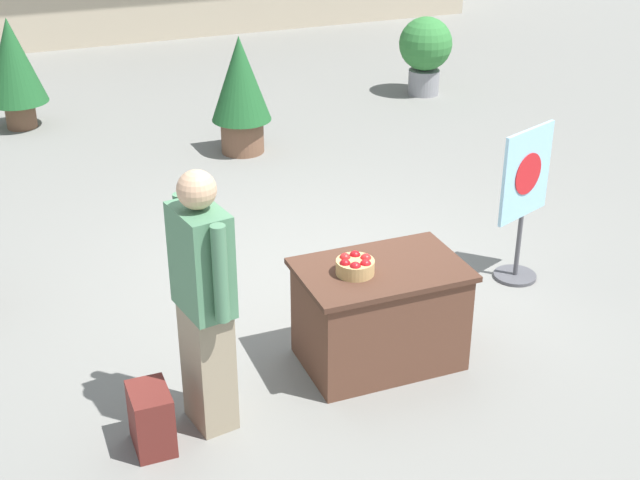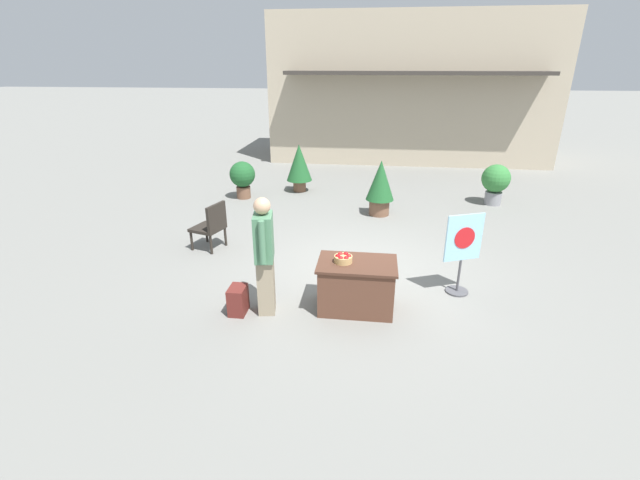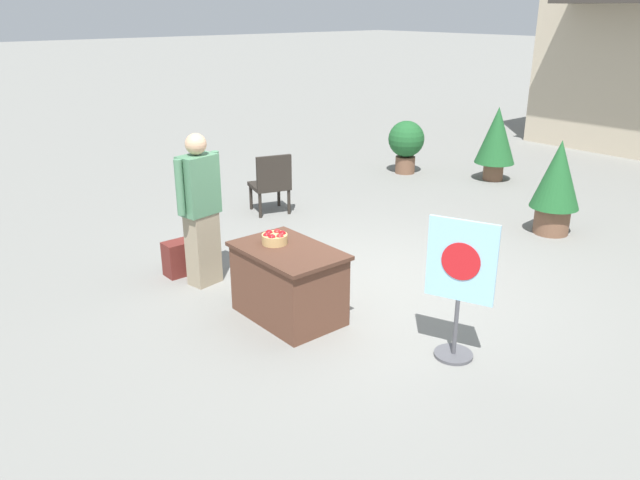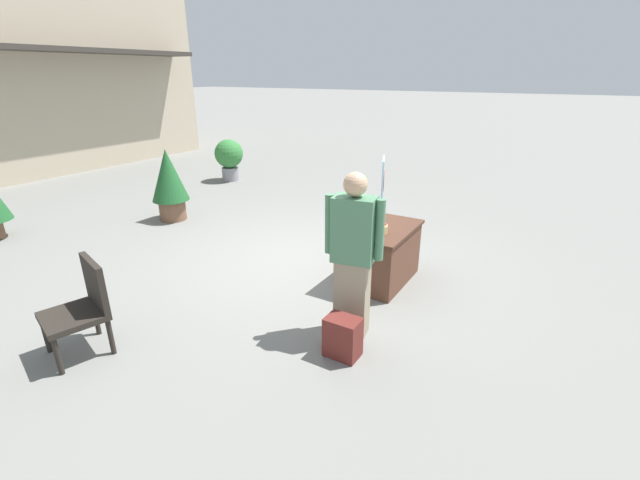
% 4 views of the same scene
% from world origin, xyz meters
% --- Properties ---
extents(ground_plane, '(120.00, 120.00, 0.00)m').
position_xyz_m(ground_plane, '(0.00, 0.00, 0.00)').
color(ground_plane, slate).
extents(display_table, '(1.16, 0.76, 0.76)m').
position_xyz_m(display_table, '(0.00, -1.22, 0.38)').
color(display_table, brown).
rests_on(display_table, ground_plane).
extents(apple_basket, '(0.26, 0.26, 0.13)m').
position_xyz_m(apple_basket, '(-0.21, -1.24, 0.82)').
color(apple_basket, tan).
rests_on(apple_basket, display_table).
extents(person_visitor, '(0.33, 0.60, 1.77)m').
position_xyz_m(person_visitor, '(-1.32, -1.46, 0.91)').
color(person_visitor, gray).
rests_on(person_visitor, ground_plane).
extents(backpack, '(0.24, 0.34, 0.42)m').
position_xyz_m(backpack, '(-1.73, -1.57, 0.21)').
color(backpack, maroon).
rests_on(backpack, ground_plane).
extents(poster_board, '(0.59, 0.36, 1.33)m').
position_xyz_m(poster_board, '(1.61, -0.53, 0.74)').
color(poster_board, '#4C4C51').
rests_on(poster_board, ground_plane).
extents(potted_plant_near_right, '(0.73, 0.73, 1.36)m').
position_xyz_m(potted_plant_near_right, '(-1.95, 5.04, 0.79)').
color(potted_plant_near_right, brown).
rests_on(potted_plant_near_right, ground_plane).
extents(potted_plant_far_right, '(0.72, 0.72, 1.06)m').
position_xyz_m(potted_plant_far_right, '(3.33, 4.44, 0.62)').
color(potted_plant_far_right, gray).
rests_on(potted_plant_far_right, ground_plane).
extents(potted_plant_near_left, '(0.68, 0.68, 1.34)m').
position_xyz_m(potted_plant_near_left, '(0.35, 3.22, 0.75)').
color(potted_plant_near_left, brown).
rests_on(potted_plant_near_left, ground_plane).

